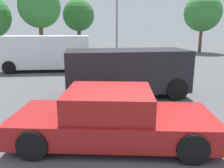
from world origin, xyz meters
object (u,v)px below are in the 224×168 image
object	(u,v)px
van_white	(47,52)
pedestrian	(174,59)
suv_dark	(126,71)
sedan_foreground	(112,118)

from	to	relation	value
van_white	pedestrian	bearing A→B (deg)	-15.36
van_white	suv_dark	distance (m)	7.20
van_white	pedestrian	size ratio (longest dim) A/B	3.46
sedan_foreground	van_white	xyz separation A→B (m)	(-3.90, 9.43, 0.59)
sedan_foreground	suv_dark	world-z (taller)	suv_dark
sedan_foreground	pedestrian	distance (m)	8.79
sedan_foreground	pedestrian	xyz separation A→B (m)	(3.65, 8.00, 0.34)
van_white	pedestrian	distance (m)	7.68
van_white	suv_dark	xyz separation A→B (m)	(4.51, -5.60, -0.17)
suv_dark	pedestrian	world-z (taller)	suv_dark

